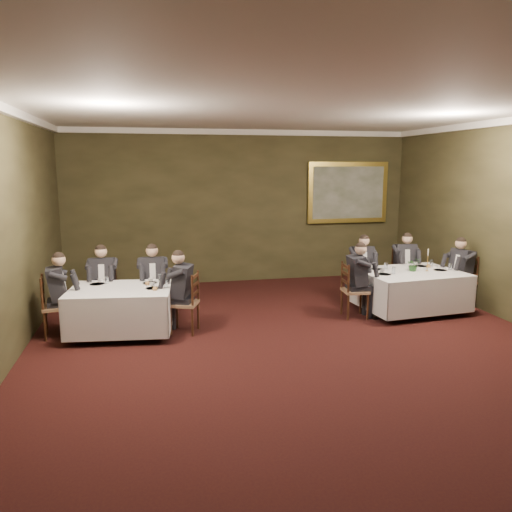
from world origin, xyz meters
name	(u,v)px	position (x,y,z in m)	size (l,w,h in m)	color
ground	(306,358)	(0.00, 0.00, 0.00)	(10.00, 10.00, 0.00)	black
ceiling	(311,102)	(0.00, 0.00, 3.50)	(8.00, 10.00, 0.10)	silver
back_wall	(241,207)	(0.00, 5.00, 1.75)	(8.00, 0.10, 3.50)	#2E2A17
crown_molding	(311,107)	(0.00, 0.00, 3.44)	(8.00, 10.00, 0.12)	white
table_main	(410,288)	(2.60, 1.81, 0.45)	(1.96, 1.56, 0.67)	black
table_second	(121,307)	(-2.60, 1.63, 0.45)	(1.74, 1.41, 0.67)	black
chair_main_backleft	(361,287)	(2.02, 2.70, 0.28)	(0.49, 0.47, 1.00)	#936F4B
diner_main_backleft	(362,276)	(2.02, 2.69, 0.51)	(0.46, 0.52, 1.35)	black
chair_main_backright	(403,284)	(3.00, 2.80, 0.28)	(0.49, 0.48, 1.00)	#936F4B
diner_main_backright	(404,273)	(3.00, 2.79, 0.51)	(0.46, 0.53, 1.35)	black
chair_main_endleft	(354,302)	(1.44, 1.71, 0.28)	(0.45, 0.47, 1.00)	#936F4B
diner_main_endleft	(355,289)	(1.46, 1.70, 0.51)	(0.51, 0.44, 1.35)	black
chair_main_endright	(461,292)	(3.76, 1.93, 0.28)	(0.49, 0.51, 1.00)	#936F4B
diner_main_endright	(461,280)	(3.74, 1.92, 0.51)	(0.55, 0.48, 1.35)	black
chair_sec_backleft	(105,304)	(-2.94, 2.50, 0.28)	(0.46, 0.45, 1.00)	#936F4B
diner_sec_backleft	(104,292)	(-2.94, 2.48, 0.51)	(0.44, 0.50, 1.35)	black
chair_sec_backright	(154,303)	(-2.08, 2.40, 0.28)	(0.45, 0.43, 1.00)	#936F4B
diner_sec_backright	(153,290)	(-2.08, 2.39, 0.51)	(0.43, 0.49, 1.35)	black
chair_sec_endright	(185,315)	(-1.59, 1.51, 0.28)	(0.54, 0.56, 1.00)	#936F4B
diner_sec_endright	(184,302)	(-1.60, 1.51, 0.51)	(0.59, 0.54, 1.35)	black
chair_sec_endleft	(57,319)	(-3.61, 1.74, 0.28)	(0.48, 0.50, 1.00)	#936F4B
diner_sec_endleft	(56,305)	(-3.60, 1.74, 0.51)	(0.53, 0.46, 1.35)	black
centerpiece	(413,264)	(2.66, 1.85, 0.90)	(0.24, 0.21, 0.27)	#2D5926
candlestick	(427,263)	(2.92, 1.80, 0.92)	(0.06, 0.06, 0.43)	gold
place_setting_table_main	(378,267)	(2.13, 2.18, 0.80)	(0.33, 0.31, 0.14)	white
place_setting_table_second	(100,282)	(-2.94, 2.04, 0.80)	(0.33, 0.31, 0.14)	white
painting	(348,193)	(2.60, 4.94, 2.06)	(2.00, 0.09, 1.46)	#E0C051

